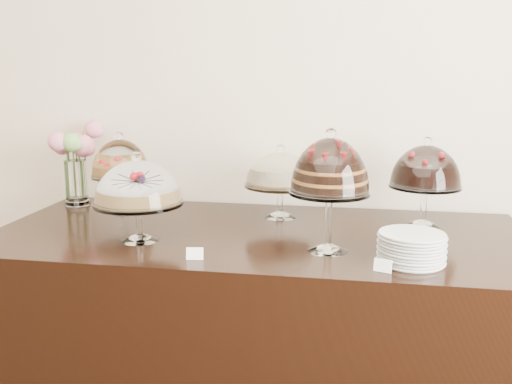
% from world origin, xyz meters
% --- Properties ---
extents(wall_back, '(5.00, 0.04, 3.00)m').
position_xyz_m(wall_back, '(0.00, 3.00, 1.50)').
color(wall_back, beige).
rests_on(wall_back, ground).
extents(display_counter, '(2.20, 1.00, 0.90)m').
position_xyz_m(display_counter, '(0.32, 2.45, 0.45)').
color(display_counter, black).
rests_on(display_counter, ground).
extents(cake_stand_sugar_sponge, '(0.35, 0.35, 0.35)m').
position_xyz_m(cake_stand_sugar_sponge, '(-0.12, 2.25, 1.12)').
color(cake_stand_sugar_sponge, white).
rests_on(cake_stand_sugar_sponge, display_counter).
extents(cake_stand_choco_layer, '(0.30, 0.30, 0.46)m').
position_xyz_m(cake_stand_choco_layer, '(0.62, 2.24, 1.20)').
color(cake_stand_choco_layer, white).
rests_on(cake_stand_choco_layer, display_counter).
extents(cake_stand_cheesecake, '(0.33, 0.33, 0.34)m').
position_xyz_m(cake_stand_cheesecake, '(0.38, 2.71, 1.11)').
color(cake_stand_cheesecake, white).
rests_on(cake_stand_cheesecake, display_counter).
extents(cake_stand_dark_choco, '(0.30, 0.30, 0.39)m').
position_xyz_m(cake_stand_dark_choco, '(1.01, 2.67, 1.14)').
color(cake_stand_dark_choco, white).
rests_on(cake_stand_dark_choco, display_counter).
extents(cake_stand_fruit_tart, '(0.28, 0.28, 0.38)m').
position_xyz_m(cake_stand_fruit_tart, '(-0.37, 2.69, 1.14)').
color(cake_stand_fruit_tart, white).
rests_on(cake_stand_fruit_tart, display_counter).
extents(flower_vase, '(0.21, 0.31, 0.41)m').
position_xyz_m(flower_vase, '(-0.65, 2.80, 1.15)').
color(flower_vase, white).
rests_on(flower_vase, display_counter).
extents(plate_stack, '(0.23, 0.23, 0.10)m').
position_xyz_m(plate_stack, '(0.91, 2.16, 0.95)').
color(plate_stack, silver).
rests_on(plate_stack, display_counter).
extents(price_card_left, '(0.06, 0.02, 0.04)m').
position_xyz_m(price_card_left, '(0.16, 2.06, 0.92)').
color(price_card_left, white).
rests_on(price_card_left, display_counter).
extents(price_card_right, '(0.06, 0.03, 0.04)m').
position_xyz_m(price_card_right, '(0.81, 2.05, 0.92)').
color(price_card_right, white).
rests_on(price_card_right, display_counter).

